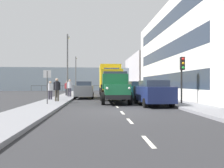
{
  "coord_description": "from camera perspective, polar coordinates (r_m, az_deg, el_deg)",
  "views": [
    {
      "loc": [
        1.34,
        10.8,
        1.49
      ],
      "look_at": [
        -0.13,
        -7.51,
        1.47
      ],
      "focal_mm": 31.55,
      "sensor_mm": 36.0,
      "label": 1
    }
  ],
  "objects": [
    {
      "name": "building_far_block",
      "position": [
        41.73,
        11.13,
        2.93
      ],
      "size": [
        8.28,
        15.62,
        7.16
      ],
      "color": "#B7B2B7",
      "rests_on": "ground_plane"
    },
    {
      "name": "pedestrian_couple_b",
      "position": [
        17.65,
        -17.47,
        -1.3
      ],
      "size": [
        0.53,
        0.34,
        1.58
      ],
      "color": "#383342",
      "rests_on": "sidewalk_right"
    },
    {
      "name": "sidewalk_left",
      "position": [
        21.16,
        11.9,
        -3.78
      ],
      "size": [
        2.31,
        39.51,
        0.15
      ],
      "primitive_type": "cube",
      "color": "gray",
      "rests_on": "ground_plane"
    },
    {
      "name": "pedestrian_couple_a",
      "position": [
        21.28,
        -12.13,
        -0.67
      ],
      "size": [
        0.53,
        0.34,
        1.81
      ],
      "color": "#383342",
      "rests_on": "sidewalk_right"
    },
    {
      "name": "pedestrian_with_bag",
      "position": [
        15.74,
        -15.68,
        -1.04
      ],
      "size": [
        0.53,
        0.34,
        1.76
      ],
      "color": "#4C473D",
      "rests_on": "sidewalk_right"
    },
    {
      "name": "sidewalk_right",
      "position": [
        20.57,
        -13.87,
        -3.89
      ],
      "size": [
        2.31,
        39.51,
        0.15
      ],
      "primitive_type": "cube",
      "color": "gray",
      "rests_on": "ground_plane"
    },
    {
      "name": "pedestrian_strolling",
      "position": [
        23.35,
        -12.94,
        -0.86
      ],
      "size": [
        0.53,
        0.34,
        1.65
      ],
      "color": "black",
      "rests_on": "sidewalk_right"
    },
    {
      "name": "lamp_post_promenade",
      "position": [
        22.1,
        -12.74,
        6.93
      ],
      "size": [
        0.32,
        1.14,
        6.72
      ],
      "color": "#59595B",
      "rests_on": "sidewalk_right"
    },
    {
      "name": "lorry_cargo_yellow",
      "position": [
        25.26,
        -0.64,
        1.39
      ],
      "size": [
        2.58,
        8.2,
        3.87
      ],
      "color": "gold",
      "rests_on": "ground_plane"
    },
    {
      "name": "street_sign",
      "position": [
        13.83,
        -18.27,
        0.85
      ],
      "size": [
        0.5,
        0.07,
        2.25
      ],
      "color": "#4C4C4C",
      "rests_on": "sidewalk_right"
    },
    {
      "name": "car_maroon_kerbside_2",
      "position": [
        24.88,
        4.41,
        -1.31
      ],
      "size": [
        1.79,
        4.48,
        1.72
      ],
      "color": "maroon",
      "rests_on": "ground_plane"
    },
    {
      "name": "pedestrian_near_railing",
      "position": [
        19.98,
        -15.52,
        -1.16
      ],
      "size": [
        0.53,
        0.34,
        1.57
      ],
      "color": "black",
      "rests_on": "sidewalk_right"
    },
    {
      "name": "car_teal_kerbside_1",
      "position": [
        19.2,
        7.1,
        -1.73
      ],
      "size": [
        1.77,
        3.84,
        1.72
      ],
      "color": "#1E6670",
      "rests_on": "ground_plane"
    },
    {
      "name": "car_navy_kerbside_near",
      "position": [
        13.94,
        11.62,
        -2.39
      ],
      "size": [
        1.91,
        4.38,
        1.72
      ],
      "color": "navy",
      "rests_on": "ground_plane"
    },
    {
      "name": "traffic_light_near",
      "position": [
        14.5,
        19.67,
        3.94
      ],
      "size": [
        0.28,
        0.41,
        3.2
      ],
      "color": "black",
      "rests_on": "sidewalk_left"
    },
    {
      "name": "building_terrace",
      "position": [
        23.76,
        24.05,
        8.2
      ],
      "size": [
        8.29,
        20.75,
        9.71
      ],
      "color": "silver",
      "rests_on": "ground_plane"
    },
    {
      "name": "truck_vintage_green",
      "position": [
        15.33,
        0.84,
        -1.11
      ],
      "size": [
        2.17,
        5.64,
        2.43
      ],
      "color": "black",
      "rests_on": "ground_plane"
    },
    {
      "name": "lamp_post_far",
      "position": [
        34.49,
        -10.43,
        3.85
      ],
      "size": [
        0.32,
        1.14,
        6.02
      ],
      "color": "#59595B",
      "rests_on": "sidewalk_right"
    },
    {
      "name": "seawall_railing",
      "position": [
        39.43,
        -2.63,
        -0.77
      ],
      "size": [
        28.08,
        0.08,
        1.2
      ],
      "color": "#4C5156",
      "rests_on": "ground_plane"
    },
    {
      "name": "car_grey_oppositeside_0",
      "position": [
        20.28,
        -8.0,
        -1.63
      ],
      "size": [
        1.84,
        3.95,
        1.72
      ],
      "color": "slate",
      "rests_on": "ground_plane"
    },
    {
      "name": "road_centreline_markings",
      "position": [
        19.41,
        -0.61,
        -4.33
      ],
      "size": [
        0.12,
        34.85,
        0.01
      ],
      "color": "silver",
      "rests_on": "ground_plane"
    },
    {
      "name": "sea_horizon",
      "position": [
        43.04,
        -2.8,
        1.41
      ],
      "size": [
        80.0,
        0.8,
        5.0
      ],
      "primitive_type": "cube",
      "color": "#8C9EAD",
      "rests_on": "ground_plane"
    },
    {
      "name": "ground_plane",
      "position": [
        20.35,
        -0.8,
        -4.14
      ],
      "size": [
        80.0,
        80.0,
        0.0
      ],
      "primitive_type": "plane",
      "color": "#2D2D30"
    }
  ]
}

